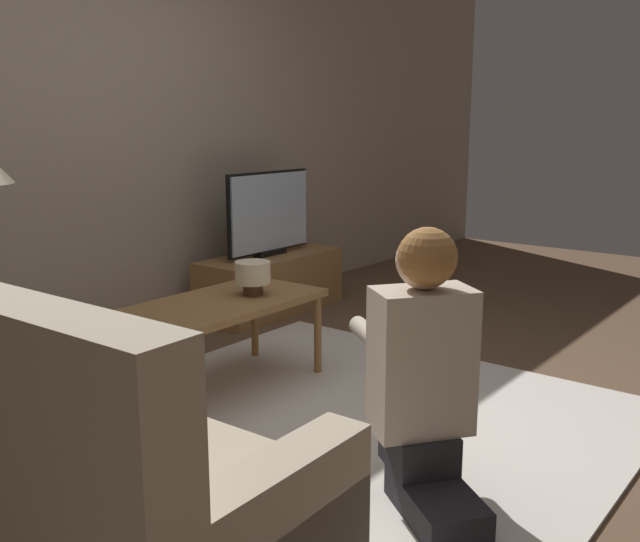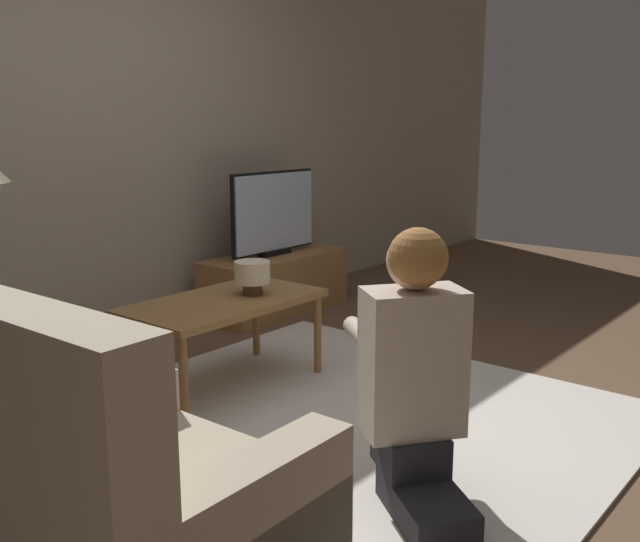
{
  "view_description": "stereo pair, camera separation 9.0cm",
  "coord_description": "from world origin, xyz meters",
  "px_view_note": "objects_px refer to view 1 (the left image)",
  "views": [
    {
      "loc": [
        -2.43,
        -1.75,
        1.34
      ],
      "look_at": [
        0.43,
        0.47,
        0.57
      ],
      "focal_mm": 40.0,
      "sensor_mm": 36.0,
      "label": 1
    },
    {
      "loc": [
        -2.38,
        -1.82,
        1.34
      ],
      "look_at": [
        0.43,
        0.47,
        0.57
      ],
      "focal_mm": 40.0,
      "sensor_mm": 36.0,
      "label": 2
    }
  ],
  "objects_px": {
    "coffee_table": "(225,309)",
    "armchair": "(146,530)",
    "person_kneeling": "(423,366)",
    "tv": "(269,213)",
    "table_lamp": "(253,275)"
  },
  "relations": [
    {
      "from": "person_kneeling",
      "to": "table_lamp",
      "type": "bearing_deg",
      "value": -74.63
    },
    {
      "from": "tv",
      "to": "table_lamp",
      "type": "bearing_deg",
      "value": -141.51
    },
    {
      "from": "armchair",
      "to": "table_lamp",
      "type": "height_order",
      "value": "armchair"
    },
    {
      "from": "person_kneeling",
      "to": "table_lamp",
      "type": "xyz_separation_m",
      "value": [
        0.5,
        1.26,
        0.07
      ]
    },
    {
      "from": "person_kneeling",
      "to": "armchair",
      "type": "bearing_deg",
      "value": 24.52
    },
    {
      "from": "coffee_table",
      "to": "armchair",
      "type": "relative_size",
      "value": 1.05
    },
    {
      "from": "table_lamp",
      "to": "person_kneeling",
      "type": "bearing_deg",
      "value": -111.49
    },
    {
      "from": "person_kneeling",
      "to": "tv",
      "type": "bearing_deg",
      "value": -89.96
    },
    {
      "from": "coffee_table",
      "to": "person_kneeling",
      "type": "bearing_deg",
      "value": -104.4
    },
    {
      "from": "tv",
      "to": "coffee_table",
      "type": "xyz_separation_m",
      "value": [
        -1.27,
        -0.84,
        -0.28
      ]
    },
    {
      "from": "table_lamp",
      "to": "armchair",
      "type": "bearing_deg",
      "value": -145.63
    },
    {
      "from": "coffee_table",
      "to": "table_lamp",
      "type": "distance_m",
      "value": 0.23
    },
    {
      "from": "tv",
      "to": "person_kneeling",
      "type": "relative_size",
      "value": 0.81
    },
    {
      "from": "tv",
      "to": "armchair",
      "type": "relative_size",
      "value": 0.83
    },
    {
      "from": "armchair",
      "to": "tv",
      "type": "bearing_deg",
      "value": -55.06
    }
  ]
}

